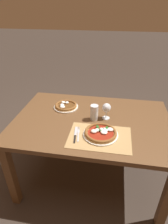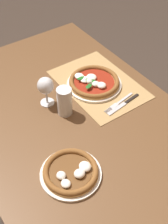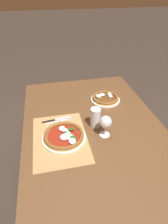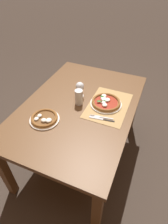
{
  "view_description": "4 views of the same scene",
  "coord_description": "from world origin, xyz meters",
  "views": [
    {
      "loc": [
        0.17,
        -1.45,
        1.69
      ],
      "look_at": [
        -0.08,
        0.02,
        0.8
      ],
      "focal_mm": 30.0,
      "sensor_mm": 36.0,
      "label": 1
    },
    {
      "loc": [
        -0.91,
        0.55,
        1.8
      ],
      "look_at": [
        -0.07,
        -0.04,
        0.79
      ],
      "focal_mm": 50.0,
      "sensor_mm": 36.0,
      "label": 2
    },
    {
      "loc": [
        1.01,
        -0.28,
        1.6
      ],
      "look_at": [
        -0.1,
        -0.04,
        0.78
      ],
      "focal_mm": 30.0,
      "sensor_mm": 36.0,
      "label": 3
    },
    {
      "loc": [
        -1.2,
        -0.56,
        1.83
      ],
      "look_at": [
        -0.16,
        -0.11,
        0.82
      ],
      "focal_mm": 30.0,
      "sensor_mm": 36.0,
      "label": 4
    }
  ],
  "objects": [
    {
      "name": "ground_plane",
      "position": [
        0.0,
        0.0,
        0.0
      ],
      "size": [
        24.0,
        24.0,
        0.0
      ],
      "primitive_type": "plane",
      "color": "#382D26"
    },
    {
      "name": "wine_glass",
      "position": [
        0.13,
        0.05,
        0.85
      ],
      "size": [
        0.08,
        0.08,
        0.16
      ],
      "color": "silver",
      "rests_on": "dining_table"
    },
    {
      "name": "knife",
      "position": [
        -0.1,
        -0.25,
        0.75
      ],
      "size": [
        0.04,
        0.22,
        0.01
      ],
      "color": "black",
      "rests_on": "paper_placemat"
    },
    {
      "name": "pizza_far",
      "position": [
        -0.3,
        0.19,
        0.76
      ],
      "size": [
        0.25,
        0.25,
        0.05
      ],
      "color": "silver",
      "rests_on": "dining_table"
    },
    {
      "name": "pizza_near",
      "position": [
        0.1,
        -0.22,
        0.76
      ],
      "size": [
        0.29,
        0.29,
        0.05
      ],
      "color": "silver",
      "rests_on": "paper_placemat"
    },
    {
      "name": "dining_table",
      "position": [
        0.0,
        0.0,
        0.65
      ],
      "size": [
        1.45,
        0.98,
        0.74
      ],
      "color": "brown",
      "rests_on": "ground"
    },
    {
      "name": "fork",
      "position": [
        -0.08,
        -0.24,
        0.75
      ],
      "size": [
        0.05,
        0.2,
        0.0
      ],
      "color": "#B7B7BC",
      "rests_on": "paper_placemat"
    },
    {
      "name": "pint_glass",
      "position": [
        0.02,
        0.01,
        0.81
      ],
      "size": [
        0.07,
        0.07,
        0.15
      ],
      "color": "silver",
      "rests_on": "dining_table"
    },
    {
      "name": "paper_placemat",
      "position": [
        0.1,
        -0.25,
        0.74
      ],
      "size": [
        0.5,
        0.35,
        0.0
      ],
      "primitive_type": "cube",
      "color": "#A88451",
      "rests_on": "dining_table"
    }
  ]
}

